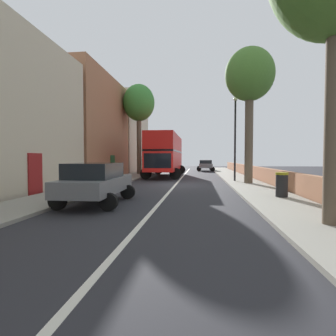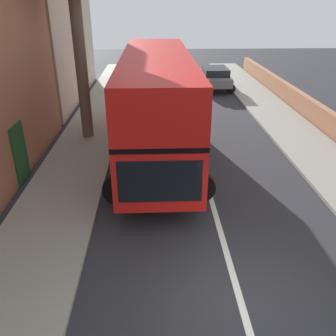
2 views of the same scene
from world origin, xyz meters
name	(u,v)px [view 1 (image 1 of 2)]	position (x,y,z in m)	size (l,w,h in m)	color
ground_plane	(176,185)	(0.00, 0.00, 0.00)	(84.00, 84.00, 0.00)	#28282D
road_centre_line	(176,185)	(0.00, 0.00, 0.00)	(0.16, 54.00, 0.01)	silver
sidewalk_left	(107,183)	(-4.90, 0.00, 0.06)	(2.60, 60.00, 0.12)	gray
sidewalk_right	(248,185)	(4.90, 0.00, 0.06)	(2.60, 60.00, 0.12)	gray
terraced_houses_left	(63,120)	(-8.50, 0.59, 4.65)	(4.07, 47.52, 10.04)	#9E6647
boundary_wall_right	(272,177)	(6.45, 0.00, 0.56)	(0.36, 54.00, 1.12)	#9E6647
double_decker_bus	(166,153)	(-1.70, 8.02, 2.35)	(3.59, 10.80, 4.06)	red
parked_car_grey_left_0	(96,181)	(-2.50, -8.10, 0.94)	(2.58, 4.49, 1.66)	slate
parked_car_grey_right_2	(205,165)	(2.50, 19.88, 0.89)	(2.50, 4.46, 1.53)	slate
street_tree_left_0	(139,104)	(-4.90, 10.23, 7.66)	(3.39, 3.39, 9.68)	brown
street_tree_right_1	(250,77)	(5.01, 0.60, 7.36)	(3.31, 3.31, 9.25)	brown
lamppost_right	(235,132)	(4.30, 2.26, 3.81)	(0.32, 0.32, 6.31)	black
litter_bin_right	(282,185)	(5.30, -5.98, 0.67)	(0.55, 0.55, 1.09)	black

